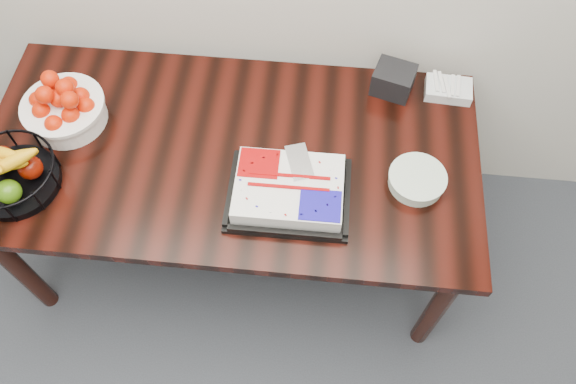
# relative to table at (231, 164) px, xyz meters

# --- Properties ---
(table) EXTENTS (1.80, 0.90, 0.75)m
(table) POSITION_rel_table_xyz_m (0.00, 0.00, 0.00)
(table) COLOR black
(table) RESTS_ON ground
(cake_tray) EXTENTS (0.42, 0.33, 0.09)m
(cake_tray) POSITION_rel_table_xyz_m (0.23, -0.17, 0.13)
(cake_tray) COLOR black
(cake_tray) RESTS_ON table
(tangerine_bowl) EXTENTS (0.30, 0.30, 0.19)m
(tangerine_bowl) POSITION_rel_table_xyz_m (-0.61, 0.08, 0.17)
(tangerine_bowl) COLOR white
(tangerine_bowl) RESTS_ON table
(fruit_basket) EXTENTS (0.32, 0.32, 0.17)m
(fruit_basket) POSITION_rel_table_xyz_m (-0.70, -0.21, 0.16)
(fruit_basket) COLOR black
(fruit_basket) RESTS_ON table
(plate_stack) EXTENTS (0.20, 0.20, 0.05)m
(plate_stack) POSITION_rel_table_xyz_m (0.67, -0.07, 0.11)
(plate_stack) COLOR white
(plate_stack) RESTS_ON table
(fork_bag) EXTENTS (0.18, 0.12, 0.05)m
(fork_bag) POSITION_rel_table_xyz_m (0.79, 0.35, 0.11)
(fork_bag) COLOR silver
(fork_bag) RESTS_ON table
(napkin_box) EXTENTS (0.18, 0.16, 0.10)m
(napkin_box) POSITION_rel_table_xyz_m (0.58, 0.35, 0.14)
(napkin_box) COLOR black
(napkin_box) RESTS_ON table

